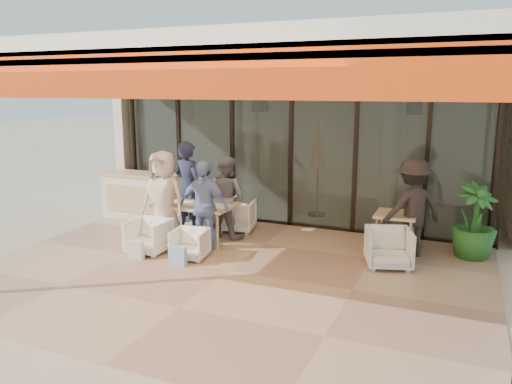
# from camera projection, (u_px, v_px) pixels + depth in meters

# --- Properties ---
(ground) EXTENTS (70.00, 70.00, 0.00)m
(ground) POSITION_uv_depth(u_px,v_px,m) (228.00, 272.00, 8.00)
(ground) COLOR #C6B293
(ground) RESTS_ON ground
(terrace_floor) EXTENTS (8.00, 6.00, 0.01)m
(terrace_floor) POSITION_uv_depth(u_px,v_px,m) (228.00, 272.00, 8.00)
(terrace_floor) COLOR tan
(terrace_floor) RESTS_ON ground
(terrace_structure) EXTENTS (8.00, 6.00, 3.40)m
(terrace_structure) POSITION_uv_depth(u_px,v_px,m) (218.00, 63.00, 7.10)
(terrace_structure) COLOR silver
(terrace_structure) RESTS_ON ground
(glass_storefront) EXTENTS (8.08, 0.10, 3.20)m
(glass_storefront) POSITION_uv_depth(u_px,v_px,m) (291.00, 152.00, 10.38)
(glass_storefront) COLOR #9EADA3
(glass_storefront) RESTS_ON ground
(interior_block) EXTENTS (9.05, 3.62, 3.52)m
(interior_block) POSITION_uv_depth(u_px,v_px,m) (322.00, 116.00, 12.33)
(interior_block) COLOR silver
(interior_block) RESTS_ON ground
(host_counter) EXTENTS (1.85, 0.65, 1.04)m
(host_counter) POSITION_uv_depth(u_px,v_px,m) (142.00, 195.00, 11.21)
(host_counter) COLOR silver
(host_counter) RESTS_ON ground
(dining_table) EXTENTS (1.50, 0.90, 0.93)m
(dining_table) POSITION_uv_depth(u_px,v_px,m) (196.00, 206.00, 9.49)
(dining_table) COLOR #D1B27F
(dining_table) RESTS_ON ground
(chair_far_left) EXTENTS (0.73, 0.69, 0.67)m
(chair_far_left) POSITION_uv_depth(u_px,v_px,m) (201.00, 211.00, 10.57)
(chair_far_left) COLOR white
(chair_far_left) RESTS_ON ground
(chair_far_right) EXTENTS (0.82, 0.78, 0.72)m
(chair_far_right) POSITION_uv_depth(u_px,v_px,m) (237.00, 214.00, 10.25)
(chair_far_right) COLOR white
(chair_far_right) RESTS_ON ground
(chair_near_left) EXTENTS (0.67, 0.63, 0.68)m
(chair_near_left) POSITION_uv_depth(u_px,v_px,m) (149.00, 235.00, 8.86)
(chair_near_left) COLOR white
(chair_near_left) RESTS_ON ground
(chair_near_right) EXTENTS (0.64, 0.61, 0.59)m
(chair_near_right) POSITION_uv_depth(u_px,v_px,m) (190.00, 243.00, 8.55)
(chair_near_right) COLOR white
(chair_near_right) RESTS_ON ground
(diner_navy) EXTENTS (0.77, 0.60, 1.87)m
(diner_navy) POSITION_uv_depth(u_px,v_px,m) (188.00, 188.00, 10.00)
(diner_navy) COLOR #191E37
(diner_navy) RESTS_ON ground
(diner_grey) EXTENTS (0.90, 0.76, 1.63)m
(diner_grey) POSITION_uv_depth(u_px,v_px,m) (226.00, 197.00, 9.70)
(diner_grey) COLOR slate
(diner_grey) RESTS_ON ground
(diner_cream) EXTENTS (0.87, 0.57, 1.79)m
(diner_cream) POSITION_uv_depth(u_px,v_px,m) (163.00, 199.00, 9.20)
(diner_cream) COLOR beige
(diner_cream) RESTS_ON ground
(diner_periwinkle) EXTENTS (0.98, 0.43, 1.66)m
(diner_periwinkle) POSITION_uv_depth(u_px,v_px,m) (203.00, 206.00, 8.89)
(diner_periwinkle) COLOR #758EC4
(diner_periwinkle) RESTS_ON ground
(tote_bag_cream) EXTENTS (0.30, 0.10, 0.34)m
(tote_bag_cream) POSITION_uv_depth(u_px,v_px,m) (136.00, 250.00, 8.53)
(tote_bag_cream) COLOR silver
(tote_bag_cream) RESTS_ON ground
(tote_bag_blue) EXTENTS (0.30, 0.10, 0.34)m
(tote_bag_blue) POSITION_uv_depth(u_px,v_px,m) (178.00, 257.00, 8.21)
(tote_bag_blue) COLOR #99BFD8
(tote_bag_blue) RESTS_ON ground
(side_table) EXTENTS (0.70, 0.70, 0.74)m
(side_table) POSITION_uv_depth(u_px,v_px,m) (396.00, 219.00, 8.76)
(side_table) COLOR #D1B27F
(side_table) RESTS_ON ground
(side_chair) EXTENTS (0.87, 0.85, 0.73)m
(side_chair) POSITION_uv_depth(u_px,v_px,m) (389.00, 246.00, 8.14)
(side_chair) COLOR white
(side_chair) RESTS_ON ground
(standing_woman) EXTENTS (1.28, 1.21, 1.74)m
(standing_woman) POSITION_uv_depth(u_px,v_px,m) (412.00, 208.00, 8.57)
(standing_woman) COLOR black
(standing_woman) RESTS_ON ground
(potted_palm) EXTENTS (1.06, 1.06, 1.33)m
(potted_palm) POSITION_uv_depth(u_px,v_px,m) (474.00, 221.00, 8.51)
(potted_palm) COLOR #1E5919
(potted_palm) RESTS_ON ground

